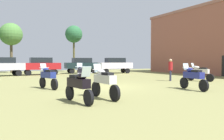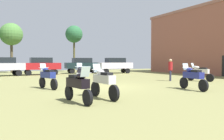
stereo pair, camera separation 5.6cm
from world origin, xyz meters
TOP-DOWN VIEW (x-y plane):
  - ground_plane at (0.00, 0.00)m, footprint 44.00×52.00m
  - brick_building at (18.00, 5.63)m, footprint 6.12×20.40m
  - motorcycle_1 at (-3.31, -4.72)m, footprint 0.66×2.23m
  - motorcycle_2 at (8.53, 0.15)m, footprint 0.84×2.18m
  - motorcycle_3 at (3.77, -3.75)m, footprint 0.62×2.28m
  - motorcycle_4 at (-1.97, -4.23)m, footprint 0.62×2.32m
  - motorcycle_5 at (-3.45, 0.43)m, footprint 0.78×2.08m
  - motorcycle_6 at (-1.19, 1.23)m, footprint 0.83×2.23m
  - car_1 at (7.88, 13.67)m, footprint 4.47×2.25m
  - car_2 at (4.03, 15.71)m, footprint 4.44×2.18m
  - car_3 at (-5.46, 13.95)m, footprint 4.56×2.57m
  - car_4 at (-1.39, 14.45)m, footprint 4.33×1.87m
  - person_1 at (6.57, 1.39)m, footprint 0.48×0.48m
  - tree_2 at (4.39, 20.19)m, footprint 2.53×2.53m
  - tree_4 at (-4.13, 20.80)m, footprint 2.99×2.99m

SIDE VIEW (x-z plane):
  - ground_plane at x=0.00m, z-range 0.00..0.02m
  - motorcycle_1 at x=-3.31m, z-range 0.01..1.45m
  - motorcycle_2 at x=8.53m, z-range 0.01..1.47m
  - motorcycle_5 at x=-3.45m, z-range 0.00..1.49m
  - motorcycle_3 at x=3.77m, z-range 0.01..1.50m
  - motorcycle_6 at x=-1.19m, z-range 0.01..1.51m
  - motorcycle_4 at x=-1.97m, z-range 0.01..1.52m
  - person_1 at x=6.57m, z-range 0.17..1.96m
  - car_1 at x=7.88m, z-range 0.19..2.19m
  - car_2 at x=4.03m, z-range 0.19..2.19m
  - car_3 at x=-5.46m, z-range 0.19..2.19m
  - car_4 at x=-1.39m, z-range 0.19..2.19m
  - brick_building at x=18.00m, z-range 0.01..8.18m
  - tree_4 at x=-4.13m, z-range 1.81..8.49m
  - tree_2 at x=4.39m, z-range 2.10..8.94m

